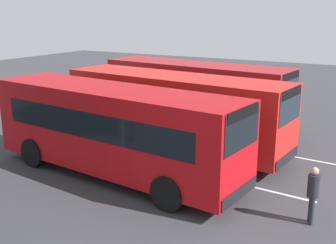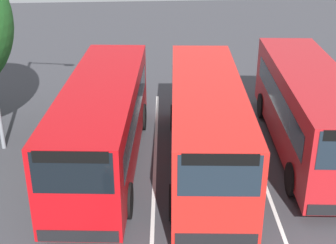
% 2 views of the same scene
% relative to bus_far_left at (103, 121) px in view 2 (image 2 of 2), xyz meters
% --- Properties ---
extents(ground_plane, '(67.27, 67.27, 0.00)m').
position_rel_bus_far_left_xyz_m(ground_plane, '(-0.01, 3.71, -1.77)').
color(ground_plane, '#38383D').
extents(bus_far_left, '(10.02, 3.40, 3.18)m').
position_rel_bus_far_left_xyz_m(bus_far_left, '(0.00, 0.00, 0.00)').
color(bus_far_left, '#B70C11').
rests_on(bus_far_left, ground).
extents(bus_center_left, '(10.01, 3.30, 3.18)m').
position_rel_bus_far_left_xyz_m(bus_center_left, '(0.43, 3.60, 0.00)').
color(bus_center_left, red).
rests_on(bus_center_left, ground).
extents(bus_center_right, '(10.03, 3.43, 3.18)m').
position_rel_bus_far_left_xyz_m(bus_center_right, '(-0.55, 7.61, 0.00)').
color(bus_center_right, '#AD191E').
rests_on(bus_center_right, ground).
extents(lane_stripe_outer_left, '(13.49, 1.15, 0.01)m').
position_rel_bus_far_left_xyz_m(lane_stripe_outer_left, '(-0.01, 1.81, -1.76)').
color(lane_stripe_outer_left, silver).
rests_on(lane_stripe_outer_left, ground).
extents(lane_stripe_inner_left, '(13.49, 1.15, 0.01)m').
position_rel_bus_far_left_xyz_m(lane_stripe_inner_left, '(-0.01, 5.60, -1.76)').
color(lane_stripe_inner_left, silver).
rests_on(lane_stripe_inner_left, ground).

